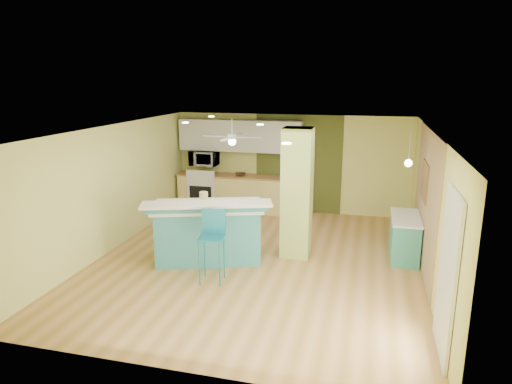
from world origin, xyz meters
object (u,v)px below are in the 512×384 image
bar_stool (213,234)px  fruit_bowl (240,174)px  peninsula (208,231)px  canister (204,197)px  side_counter (404,237)px

bar_stool → fruit_bowl: 4.21m
peninsula → canister: bearing=106.2°
side_counter → peninsula: bearing=-164.2°
peninsula → fruit_bowl: size_ratio=8.71×
fruit_bowl → canister: bearing=-87.2°
peninsula → canister: canister is taller
fruit_bowl → bar_stool: bearing=-80.3°
side_counter → fruit_bowl: size_ratio=4.50×
side_counter → fruit_bowl: bearing=150.2°
bar_stool → side_counter: 3.77m
side_counter → bar_stool: bearing=-149.8°
fruit_bowl → canister: size_ratio=1.50×
bar_stool → side_counter: (3.24, 1.88, -0.42)m
fruit_bowl → canister: 3.07m
fruit_bowl → canister: canister is taller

